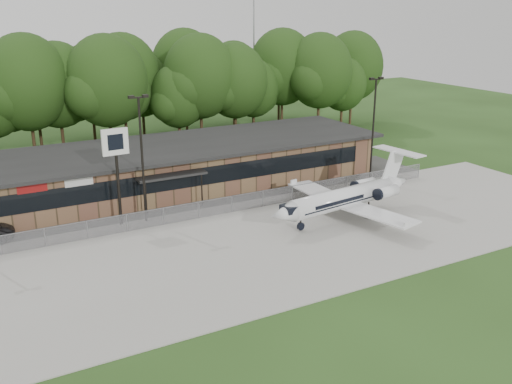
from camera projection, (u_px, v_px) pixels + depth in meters
ground at (312, 294)px, 34.60m from camera, size 160.00×160.00×0.00m
apron at (250, 247)px, 41.25m from camera, size 64.00×18.00×0.08m
parking_lot at (190, 201)px, 50.84m from camera, size 50.00×9.00×0.06m
terminal at (171, 166)px, 53.86m from camera, size 41.00×11.65×4.30m
fence at (210, 208)px, 46.85m from camera, size 46.00×0.04×1.52m
treeline at (114, 87)px, 67.24m from camera, size 72.00×12.00×15.00m
radio_mast at (254, 36)px, 80.71m from camera, size 0.20×0.20×25.00m
light_pole_mid at (142, 150)px, 44.20m from camera, size 1.55×0.30×10.23m
light_pole_right at (374, 122)px, 54.68m from camera, size 1.55×0.30×10.23m
business_jet at (347, 198)px, 46.25m from camera, size 14.83×13.26×4.99m
pole_sign at (116, 152)px, 43.56m from camera, size 2.05×0.33×7.81m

